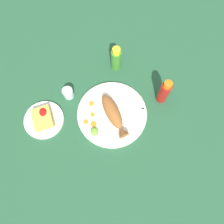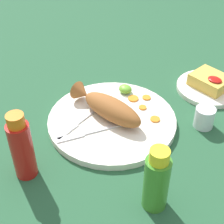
% 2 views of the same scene
% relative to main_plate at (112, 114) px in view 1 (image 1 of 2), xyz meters
% --- Properties ---
extents(ground_plane, '(4.00, 4.00, 0.00)m').
position_rel_main_plate_xyz_m(ground_plane, '(0.00, 0.00, -0.01)').
color(ground_plane, '#235133').
extents(main_plate, '(0.34, 0.34, 0.02)m').
position_rel_main_plate_xyz_m(main_plate, '(0.00, 0.00, 0.00)').
color(main_plate, white).
rests_on(main_plate, ground_plane).
extents(fried_fish, '(0.23, 0.08, 0.06)m').
position_rel_main_plate_xyz_m(fried_fish, '(-0.02, -0.00, 0.04)').
color(fried_fish, '#935628').
rests_on(fried_fish, main_plate).
extents(fork_near, '(0.08, 0.18, 0.00)m').
position_rel_main_plate_xyz_m(fork_near, '(0.00, -0.09, 0.01)').
color(fork_near, silver).
rests_on(fork_near, main_plate).
extents(fork_far, '(0.04, 0.18, 0.00)m').
position_rel_main_plate_xyz_m(fork_far, '(-0.04, -0.08, 0.01)').
color(fork_far, silver).
rests_on(fork_far, main_plate).
extents(carrot_slice_near, '(0.03, 0.03, 0.00)m').
position_rel_main_plate_xyz_m(carrot_slice_near, '(0.08, 0.08, 0.01)').
color(carrot_slice_near, orange).
rests_on(carrot_slice_near, main_plate).
extents(carrot_slice_mid, '(0.02, 0.02, 0.00)m').
position_rel_main_plate_xyz_m(carrot_slice_mid, '(0.00, 0.13, 0.01)').
color(carrot_slice_mid, orange).
rests_on(carrot_slice_mid, main_plate).
extents(carrot_slice_far, '(0.02, 0.02, 0.00)m').
position_rel_main_plate_xyz_m(carrot_slice_far, '(0.02, 0.09, 0.01)').
color(carrot_slice_far, orange).
rests_on(carrot_slice_far, main_plate).
extents(carrot_slice_extra, '(0.03, 0.03, 0.00)m').
position_rel_main_plate_xyz_m(carrot_slice_extra, '(-0.02, 0.10, 0.01)').
color(carrot_slice_extra, orange).
rests_on(carrot_slice_extra, main_plate).
extents(lime_wedge_main, '(0.04, 0.03, 0.02)m').
position_rel_main_plate_xyz_m(lime_wedge_main, '(-0.06, 0.11, 0.02)').
color(lime_wedge_main, '#6BB233').
rests_on(lime_wedge_main, main_plate).
extents(hot_sauce_bottle_red, '(0.05, 0.05, 0.17)m').
position_rel_main_plate_xyz_m(hot_sauce_bottle_red, '(-0.00, -0.26, 0.07)').
color(hot_sauce_bottle_red, '#B21914').
rests_on(hot_sauce_bottle_red, ground_plane).
extents(hot_sauce_bottle_green, '(0.05, 0.05, 0.15)m').
position_rel_main_plate_xyz_m(hot_sauce_bottle_green, '(0.25, -0.11, 0.06)').
color(hot_sauce_bottle_green, '#3D8428').
rests_on(hot_sauce_bottle_green, ground_plane).
extents(salt_cup, '(0.05, 0.05, 0.06)m').
position_rel_main_plate_xyz_m(salt_cup, '(0.17, 0.17, 0.02)').
color(salt_cup, silver).
rests_on(salt_cup, ground_plane).
extents(side_plate_fries, '(0.19, 0.19, 0.01)m').
position_rel_main_plate_xyz_m(side_plate_fries, '(0.08, 0.32, -0.00)').
color(side_plate_fries, white).
rests_on(side_plate_fries, ground_plane).
extents(fries_pile, '(0.11, 0.09, 0.04)m').
position_rel_main_plate_xyz_m(fries_pile, '(0.08, 0.32, 0.02)').
color(fries_pile, gold).
rests_on(fries_pile, side_plate_fries).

